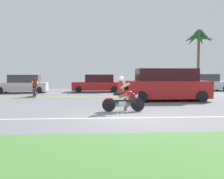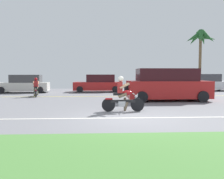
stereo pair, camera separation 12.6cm
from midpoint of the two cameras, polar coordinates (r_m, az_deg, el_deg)
ground at (r=11.25m, az=3.29°, el=-4.41°), size 56.00×30.00×0.04m
grass_median at (r=4.43m, az=13.88°, el=-16.65°), size 56.00×3.80×0.06m
lane_line_near at (r=8.48m, az=5.40°, el=-6.92°), size 50.40×0.12×0.01m
lane_line_far at (r=16.75m, az=1.20°, el=-1.67°), size 50.40×0.12×0.01m
motorcyclist at (r=9.85m, az=2.98°, el=-1.72°), size 1.80×0.59×1.51m
suv_nearby at (r=14.29m, az=13.64°, el=1.04°), size 5.02×2.09×1.92m
parked_car_0 at (r=21.52m, az=-20.59°, el=1.20°), size 4.39×2.06×1.55m
parked_car_1 at (r=21.14m, az=-3.15°, el=1.41°), size 4.31×1.82×1.57m
parked_car_2 at (r=20.01m, az=12.75°, el=1.01°), size 3.73×2.08×1.42m
parked_car_3 at (r=24.46m, az=22.55°, el=1.49°), size 4.14×2.20×1.62m
palm_tree_0 at (r=25.35m, az=21.13°, el=11.27°), size 3.20×3.05×6.03m
motorcyclist_distant at (r=17.33m, az=-17.94°, el=0.21°), size 0.59×1.59×1.35m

